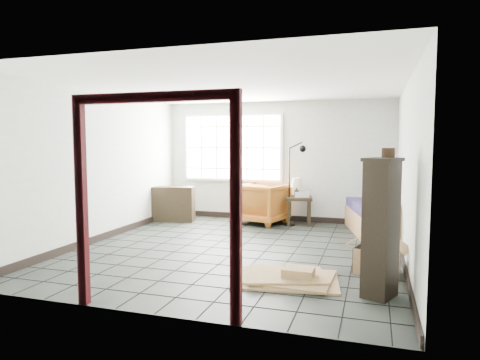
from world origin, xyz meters
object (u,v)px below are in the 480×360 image
(futon_sofa, at_px, (382,214))
(armchair, at_px, (263,201))
(side_table, at_px, (299,202))
(tall_shelf, at_px, (381,227))

(futon_sofa, relative_size, armchair, 2.66)
(armchair, bearing_deg, side_table, -155.86)
(armchair, bearing_deg, tall_shelf, 137.93)
(side_table, xyz_separation_m, tall_shelf, (1.58, -3.93, 0.31))
(futon_sofa, bearing_deg, tall_shelf, -104.67)
(armchair, relative_size, tall_shelf, 0.61)
(futon_sofa, height_order, armchair, futon_sofa)
(futon_sofa, relative_size, side_table, 3.98)
(armchair, distance_m, tall_shelf, 4.50)
(futon_sofa, distance_m, tall_shelf, 3.49)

